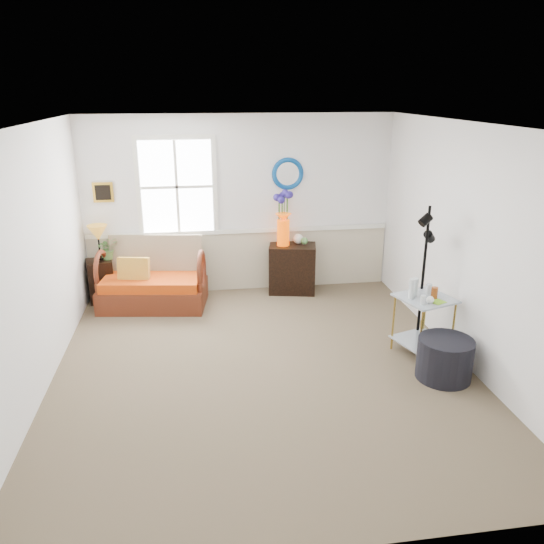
{
  "coord_description": "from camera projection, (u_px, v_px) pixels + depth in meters",
  "views": [
    {
      "loc": [
        -0.66,
        -5.15,
        2.93
      ],
      "look_at": [
        0.17,
        0.46,
        0.96
      ],
      "focal_mm": 35.0,
      "sensor_mm": 36.0,
      "label": 1
    }
  ],
  "objects": [
    {
      "name": "ceiling",
      "position": [
        261.0,
        125.0,
        5.01
      ],
      "size": [
        4.5,
        5.0,
        0.01
      ],
      "primitive_type": "cube",
      "color": "white",
      "rests_on": "walls"
    },
    {
      "name": "side_table",
      "position": [
        423.0,
        326.0,
        6.07
      ],
      "size": [
        0.69,
        0.69,
        0.7
      ],
      "primitive_type": null,
      "rotation": [
        0.0,
        0.0,
        0.31
      ],
      "color": "#B7963A",
      "rests_on": "floor"
    },
    {
      "name": "window",
      "position": [
        177.0,
        187.0,
        7.52
      ],
      "size": [
        1.14,
        0.06,
        1.44
      ],
      "primitive_type": null,
      "color": "white",
      "rests_on": "walls"
    },
    {
      "name": "potted_plant",
      "position": [
        108.0,
        251.0,
        7.54
      ],
      "size": [
        0.39,
        0.41,
        0.25
      ],
      "primitive_type": "imported",
      "rotation": [
        0.0,
        0.0,
        0.4
      ],
      "color": "#518644",
      "rests_on": "lamp_stand"
    },
    {
      "name": "wainscot",
      "position": [
        241.0,
        261.0,
        8.03
      ],
      "size": [
        4.46,
        0.02,
        0.9
      ],
      "primitive_type": "cube",
      "color": "beige",
      "rests_on": "walls"
    },
    {
      "name": "mirror",
      "position": [
        288.0,
        174.0,
        7.7
      ],
      "size": [
        0.47,
        0.07,
        0.47
      ],
      "primitive_type": "torus",
      "rotation": [
        1.57,
        0.0,
        0.0
      ],
      "color": "#1264AB",
      "rests_on": "walls"
    },
    {
      "name": "table_lamp",
      "position": [
        99.0,
        243.0,
        7.46
      ],
      "size": [
        0.37,
        0.37,
        0.51
      ],
      "primitive_type": null,
      "rotation": [
        0.0,
        0.0,
        0.45
      ],
      "color": "#B27C25",
      "rests_on": "lamp_stand"
    },
    {
      "name": "walls",
      "position": [
        262.0,
        256.0,
        5.43
      ],
      "size": [
        4.51,
        5.01,
        2.6
      ],
      "color": "white",
      "rests_on": "floor"
    },
    {
      "name": "floor",
      "position": [
        263.0,
        368.0,
        5.86
      ],
      "size": [
        4.5,
        5.0,
        0.01
      ],
      "primitive_type": "cube",
      "color": "brown",
      "rests_on": "ground"
    },
    {
      "name": "picture",
      "position": [
        103.0,
        192.0,
        7.4
      ],
      "size": [
        0.28,
        0.03,
        0.28
      ],
      "primitive_type": "cube",
      "color": "gold",
      "rests_on": "walls"
    },
    {
      "name": "lamp_stand",
      "position": [
        101.0,
        281.0,
        7.62
      ],
      "size": [
        0.41,
        0.41,
        0.61
      ],
      "primitive_type": null,
      "rotation": [
        0.0,
        0.0,
        0.2
      ],
      "color": "black",
      "rests_on": "floor"
    },
    {
      "name": "chair_rail",
      "position": [
        241.0,
        231.0,
        7.87
      ],
      "size": [
        4.46,
        0.04,
        0.06
      ],
      "primitive_type": "cube",
      "color": "white",
      "rests_on": "walls"
    },
    {
      "name": "loveseat",
      "position": [
        152.0,
        274.0,
        7.39
      ],
      "size": [
        1.55,
        1.02,
        0.94
      ],
      "primitive_type": null,
      "rotation": [
        0.0,
        0.0,
        -0.15
      ],
      "color": "#5C2616",
      "rests_on": "floor"
    },
    {
      "name": "ottoman",
      "position": [
        445.0,
        359.0,
        5.6
      ],
      "size": [
        0.58,
        0.58,
        0.45
      ],
      "primitive_type": "cylinder",
      "rotation": [
        0.0,
        0.0,
        -0.01
      ],
      "color": "black",
      "rests_on": "floor"
    },
    {
      "name": "throw_pillow",
      "position": [
        134.0,
        273.0,
        7.29
      ],
      "size": [
        0.44,
        0.19,
        0.43
      ],
      "primitive_type": null,
      "rotation": [
        0.0,
        0.0,
        -0.2
      ],
      "color": "#BC6C08",
      "rests_on": "loveseat"
    },
    {
      "name": "tabletop_items",
      "position": [
        426.0,
        289.0,
        5.88
      ],
      "size": [
        0.51,
        0.51,
        0.23
      ],
      "primitive_type": null,
      "rotation": [
        0.0,
        0.0,
        0.44
      ],
      "color": "silver",
      "rests_on": "side_table"
    },
    {
      "name": "cabinet",
      "position": [
        292.0,
        268.0,
        7.96
      ],
      "size": [
        0.76,
        0.57,
        0.73
      ],
      "primitive_type": null,
      "rotation": [
        0.0,
        0.0,
        -0.21
      ],
      "color": "black",
      "rests_on": "floor"
    },
    {
      "name": "floor_lamp",
      "position": [
        423.0,
        277.0,
        6.17
      ],
      "size": [
        0.3,
        0.3,
        1.69
      ],
      "primitive_type": null,
      "rotation": [
        0.0,
        0.0,
        0.27
      ],
      "color": "black",
      "rests_on": "floor"
    },
    {
      "name": "flower_vase",
      "position": [
        283.0,
        219.0,
        7.7
      ],
      "size": [
        0.32,
        0.32,
        0.8
      ],
      "primitive_type": null,
      "rotation": [
        0.0,
        0.0,
        -0.53
      ],
      "color": "#E04602",
      "rests_on": "cabinet"
    }
  ]
}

